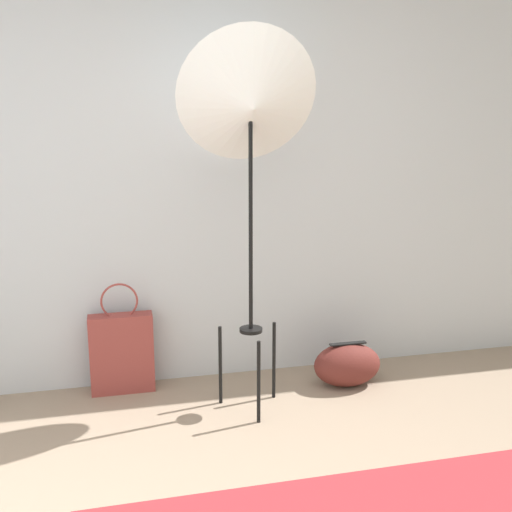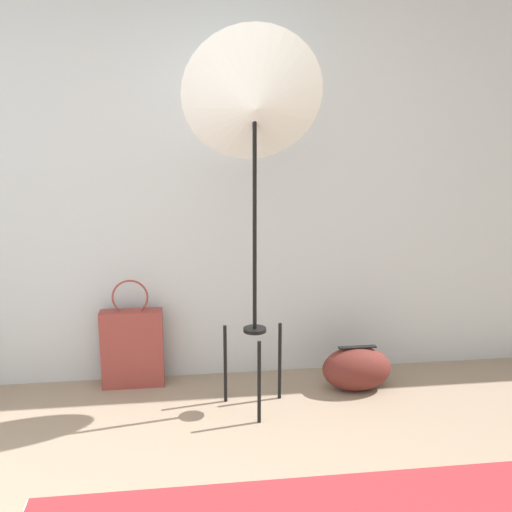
% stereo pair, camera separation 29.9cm
% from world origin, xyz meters
% --- Properties ---
extents(wall_back, '(8.00, 0.05, 2.60)m').
position_xyz_m(wall_back, '(0.00, 2.08, 1.30)').
color(wall_back, '#B7BCC1').
rests_on(wall_back, ground_plane).
extents(photo_umbrella, '(0.74, 0.48, 2.05)m').
position_xyz_m(photo_umbrella, '(0.19, 1.56, 1.66)').
color(photo_umbrella, black).
rests_on(photo_umbrella, ground_plane).
extents(tote_bag, '(0.37, 0.11, 0.67)m').
position_xyz_m(tote_bag, '(-0.51, 1.94, 0.25)').
color(tote_bag, brown).
rests_on(tote_bag, ground_plane).
extents(duffel_bag, '(0.42, 0.26, 0.27)m').
position_xyz_m(duffel_bag, '(0.83, 1.71, 0.13)').
color(duffel_bag, '#5B231E').
rests_on(duffel_bag, ground_plane).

